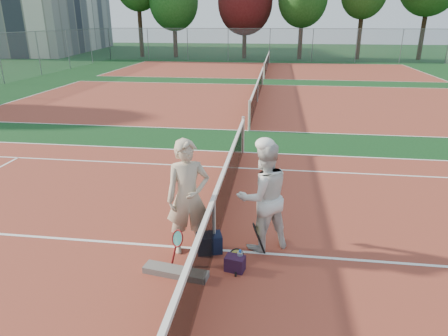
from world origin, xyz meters
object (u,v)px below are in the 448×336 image
object	(u,v)px
net_main	(214,224)
sports_bag_navy	(209,243)
player_b	(263,196)
water_bottle	(240,260)
racket_spare	(237,257)
sports_bag_purple	(235,264)
player_a	(188,197)
racket_black_held	(256,239)
racket_red	(178,247)

from	to	relation	value
net_main	sports_bag_navy	xyz separation A→B (m)	(-0.08, -0.06, -0.34)
player_b	sports_bag_navy	distance (m)	1.22
water_bottle	racket_spare	bearing A→B (deg)	109.06
sports_bag_purple	player_a	bearing A→B (deg)	149.11
player_a	sports_bag_purple	size ratio (longest dim) A/B	6.54
net_main	sports_bag_purple	size ratio (longest dim) A/B	36.23
racket_spare	sports_bag_navy	distance (m)	0.54
sports_bag_navy	sports_bag_purple	xyz separation A→B (m)	(0.49, -0.49, -0.04)
player_b	racket_spare	distance (m)	1.09
player_a	player_b	bearing A→B (deg)	-9.48
player_b	racket_black_held	bearing A→B (deg)	42.24
racket_red	water_bottle	distance (m)	1.02
net_main	player_b	size ratio (longest dim) A/B	5.73
player_b	racket_black_held	distance (m)	0.73
player_a	racket_black_held	xyz separation A→B (m)	(1.13, 0.02, -0.71)
net_main	player_a	distance (m)	0.64
sports_bag_purple	player_b	bearing A→B (deg)	63.83
racket_black_held	racket_spare	distance (m)	0.44
racket_red	racket_spare	size ratio (longest dim) A/B	0.97
player_b	racket_spare	xyz separation A→B (m)	(-0.39, -0.50, -0.89)
net_main	water_bottle	distance (m)	0.78
player_a	sports_bag_navy	world-z (taller)	player_a
net_main	racket_black_held	bearing A→B (deg)	-1.87
racket_red	sports_bag_navy	bearing A→B (deg)	-14.63
net_main	sports_bag_navy	bearing A→B (deg)	-143.28
sports_bag_purple	water_bottle	world-z (taller)	water_bottle
player_a	net_main	bearing A→B (deg)	-16.85
racket_spare	racket_red	bearing A→B (deg)	96.85
sports_bag_purple	water_bottle	size ratio (longest dim) A/B	1.01
net_main	racket_black_held	distance (m)	0.74
water_bottle	racket_black_held	bearing A→B (deg)	65.02
player_b	racket_red	world-z (taller)	player_b
sports_bag_purple	water_bottle	bearing A→B (deg)	37.26
net_main	player_b	world-z (taller)	player_b
net_main	racket_black_held	world-z (taller)	net_main
player_a	sports_bag_navy	xyz separation A→B (m)	(0.35, -0.02, -0.83)
player_b	net_main	bearing A→B (deg)	-11.64
player_a	racket_red	world-z (taller)	player_a
sports_bag_purple	racket_black_held	bearing A→B (deg)	60.88
racket_spare	water_bottle	world-z (taller)	water_bottle
sports_bag_purple	water_bottle	xyz separation A→B (m)	(0.07, 0.06, 0.03)
racket_red	racket_black_held	world-z (taller)	racket_red
player_a	racket_spare	distance (m)	1.27
racket_red	sports_bag_purple	size ratio (longest dim) A/B	1.90
net_main	sports_bag_purple	world-z (taller)	net_main
net_main	racket_red	distance (m)	0.73
player_a	sports_bag_purple	world-z (taller)	player_a
player_b	water_bottle	size ratio (longest dim) A/B	6.39
net_main	racket_red	bearing A→B (deg)	-139.24
player_b	water_bottle	distance (m)	1.13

